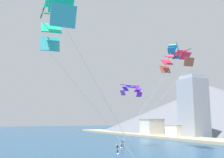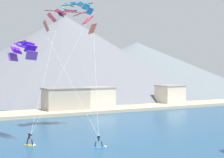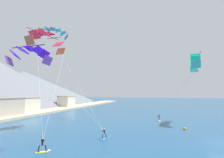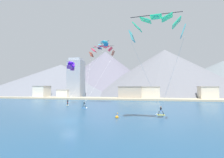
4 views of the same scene
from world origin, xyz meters
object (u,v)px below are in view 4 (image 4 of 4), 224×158
at_px(kitesurfer_near_trail, 160,112).
at_px(parafoil_kite_mid_center, 102,50).
at_px(kitesurfer_near_lead, 68,104).
at_px(parafoil_kite_near_trail, 156,25).
at_px(race_marker_buoy, 117,117).
at_px(parafoil_kite_distant_high_outer, 71,65).
at_px(kitesurfer_mid_center, 85,106).
at_px(parafoil_kite_near_lead, 103,44).

bearing_deg(kitesurfer_near_trail, parafoil_kite_mid_center, 129.98).
xyz_separation_m(kitesurfer_near_lead, parafoil_kite_mid_center, (8.17, 7.79, 17.14)).
height_order(parafoil_kite_near_trail, race_marker_buoy, parafoil_kite_near_trail).
relative_size(kitesurfer_near_trail, parafoil_kite_distant_high_outer, 0.30).
height_order(kitesurfer_near_lead, parafoil_kite_mid_center, parafoil_kite_mid_center).
bearing_deg(parafoil_kite_distant_high_outer, kitesurfer_near_lead, -84.20).
bearing_deg(parafoil_kite_near_trail, kitesurfer_near_lead, 139.25).
distance_m(kitesurfer_mid_center, parafoil_kite_mid_center, 21.49).
distance_m(parafoil_kite_near_lead, parafoil_kite_mid_center, 1.80).
bearing_deg(parafoil_kite_mid_center, parafoil_kite_distant_high_outer, -149.30).
xyz_separation_m(kitesurfer_near_lead, parafoil_kite_near_lead, (8.62, 7.03, 18.70)).
bearing_deg(parafoil_kite_distant_high_outer, kitesurfer_mid_center, -46.20).
relative_size(parafoil_kite_mid_center, parafoil_kite_distant_high_outer, 3.01).
relative_size(kitesurfer_near_lead, race_marker_buoy, 1.76).
bearing_deg(kitesurfer_near_lead, parafoil_kite_distant_high_outer, 95.80).
relative_size(kitesurfer_near_lead, parafoil_kite_distant_high_outer, 0.30).
xyz_separation_m(kitesurfer_near_trail, kitesurfer_mid_center, (-17.98, 7.46, -0.02)).
bearing_deg(parafoil_kite_near_trail, parafoil_kite_near_lead, 119.33).
height_order(kitesurfer_mid_center, parafoil_kite_near_trail, parafoil_kite_near_trail).
bearing_deg(parafoil_kite_mid_center, kitesurfer_near_trail, -50.02).
bearing_deg(kitesurfer_mid_center, race_marker_buoy, -49.71).
relative_size(kitesurfer_near_trail, parafoil_kite_near_lead, 0.09).
bearing_deg(kitesurfer_near_trail, parafoil_kite_distant_high_outer, 149.04).
bearing_deg(race_marker_buoy, parafoil_kite_distant_high_outer, 131.70).
bearing_deg(kitesurfer_near_lead, kitesurfer_mid_center, -34.99).
distance_m(kitesurfer_near_lead, kitesurfer_near_trail, 28.14).
bearing_deg(parafoil_kite_near_trail, parafoil_kite_distant_high_outer, 136.04).
bearing_deg(parafoil_kite_near_lead, kitesurfer_mid_center, -96.57).
height_order(kitesurfer_near_lead, kitesurfer_mid_center, kitesurfer_near_lead).
xyz_separation_m(parafoil_kite_near_lead, parafoil_kite_near_trail, (15.74, -28.02, -4.65)).
xyz_separation_m(parafoil_kite_mid_center, race_marker_buoy, (9.59, -25.27, -17.53)).
height_order(kitesurfer_near_trail, parafoil_kite_distant_high_outer, parafoil_kite_distant_high_outer).
bearing_deg(kitesurfer_near_trail, kitesurfer_mid_center, 157.46).
bearing_deg(kitesurfer_near_lead, parafoil_kite_near_trail, -40.75).
distance_m(kitesurfer_near_lead, parafoil_kite_mid_center, 20.52).
bearing_deg(kitesurfer_near_lead, parafoil_kite_mid_center, 43.64).
bearing_deg(race_marker_buoy, kitesurfer_near_lead, 135.45).
xyz_separation_m(kitesurfer_near_lead, race_marker_buoy, (17.76, -17.48, -0.39)).
xyz_separation_m(kitesurfer_near_lead, kitesurfer_near_trail, (25.20, -12.52, -0.05)).
height_order(kitesurfer_near_lead, kitesurfer_near_trail, kitesurfer_near_lead).
height_order(kitesurfer_mid_center, parafoil_kite_near_lead, parafoil_kite_near_lead).
distance_m(kitesurfer_near_lead, parafoil_kite_near_trail, 35.09).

